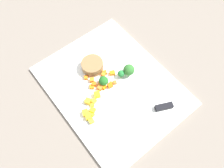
# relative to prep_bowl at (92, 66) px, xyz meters

# --- Properties ---
(ground_plane) EXTENTS (4.00, 4.00, 0.00)m
(ground_plane) POSITION_rel_prep_bowl_xyz_m (-0.10, -0.01, -0.03)
(ground_plane) COLOR slate
(cutting_board) EXTENTS (0.50, 0.40, 0.01)m
(cutting_board) POSITION_rel_prep_bowl_xyz_m (-0.10, -0.01, -0.02)
(cutting_board) COLOR white
(cutting_board) RESTS_ON ground_plane
(prep_bowl) EXTENTS (0.08, 0.08, 0.03)m
(prep_bowl) POSITION_rel_prep_bowl_xyz_m (0.00, 0.00, 0.00)
(prep_bowl) COLOR olive
(prep_bowl) RESTS_ON cutting_board
(chef_knife) EXTENTS (0.16, 0.30, 0.02)m
(chef_knife) POSITION_rel_prep_bowl_xyz_m (-0.24, -0.02, -0.01)
(chef_knife) COLOR silver
(chef_knife) RESTS_ON cutting_board
(carrot_dice_0) EXTENTS (0.02, 0.02, 0.01)m
(carrot_dice_0) POSITION_rel_prep_bowl_xyz_m (-0.07, 0.01, -0.01)
(carrot_dice_0) COLOR orange
(carrot_dice_0) RESTS_ON cutting_board
(carrot_dice_1) EXTENTS (0.02, 0.02, 0.01)m
(carrot_dice_1) POSITION_rel_prep_bowl_xyz_m (-0.04, 0.03, -0.01)
(carrot_dice_1) COLOR orange
(carrot_dice_1) RESTS_ON cutting_board
(carrot_dice_2) EXTENTS (0.02, 0.02, 0.01)m
(carrot_dice_2) POSITION_rel_prep_bowl_xyz_m (-0.10, -0.01, -0.01)
(carrot_dice_2) COLOR orange
(carrot_dice_2) RESTS_ON cutting_board
(carrot_dice_3) EXTENTS (0.02, 0.02, 0.02)m
(carrot_dice_3) POSITION_rel_prep_bowl_xyz_m (-0.10, -0.00, -0.01)
(carrot_dice_3) COLOR orange
(carrot_dice_3) RESTS_ON cutting_board
(carrot_dice_4) EXTENTS (0.02, 0.02, 0.02)m
(carrot_dice_4) POSITION_rel_prep_bowl_xyz_m (-0.06, 0.04, -0.01)
(carrot_dice_4) COLOR orange
(carrot_dice_4) RESTS_ON cutting_board
(carrot_dice_5) EXTENTS (0.02, 0.02, 0.02)m
(carrot_dice_5) POSITION_rel_prep_bowl_xyz_m (-0.09, 0.03, -0.01)
(carrot_dice_5) COLOR orange
(carrot_dice_5) RESTS_ON cutting_board
(carrot_dice_6) EXTENTS (0.02, 0.02, 0.01)m
(carrot_dice_6) POSITION_rel_prep_bowl_xyz_m (-0.05, -0.02, -0.01)
(carrot_dice_6) COLOR orange
(carrot_dice_6) RESTS_ON cutting_board
(carrot_dice_7) EXTENTS (0.02, 0.02, 0.01)m
(carrot_dice_7) POSITION_rel_prep_bowl_xyz_m (-0.06, 0.05, -0.01)
(carrot_dice_7) COLOR orange
(carrot_dice_7) RESTS_ON cutting_board
(carrot_dice_8) EXTENTS (0.02, 0.02, 0.01)m
(carrot_dice_8) POSITION_rel_prep_bowl_xyz_m (-0.07, -0.04, -0.01)
(carrot_dice_8) COLOR orange
(carrot_dice_8) RESTS_ON cutting_board
(carrot_dice_9) EXTENTS (0.02, 0.02, 0.01)m
(carrot_dice_9) POSITION_rel_prep_bowl_xyz_m (-0.09, 0.02, -0.01)
(carrot_dice_9) COLOR orange
(carrot_dice_9) RESTS_ON cutting_board
(carrot_dice_10) EXTENTS (0.02, 0.01, 0.01)m
(carrot_dice_10) POSITION_rel_prep_bowl_xyz_m (-0.05, -0.01, -0.01)
(carrot_dice_10) COLOR orange
(carrot_dice_10) RESTS_ON cutting_board
(carrot_dice_11) EXTENTS (0.02, 0.02, 0.01)m
(carrot_dice_11) POSITION_rel_prep_bowl_xyz_m (-0.08, 0.02, -0.01)
(carrot_dice_11) COLOR orange
(carrot_dice_11) RESTS_ON cutting_board
(carrot_dice_12) EXTENTS (0.02, 0.02, 0.01)m
(carrot_dice_12) POSITION_rel_prep_bowl_xyz_m (-0.10, -0.02, -0.01)
(carrot_dice_12) COLOR orange
(carrot_dice_12) RESTS_ON cutting_board
(carrot_dice_13) EXTENTS (0.02, 0.02, 0.01)m
(carrot_dice_13) POSITION_rel_prep_bowl_xyz_m (-0.02, 0.05, -0.01)
(carrot_dice_13) COLOR orange
(carrot_dice_13) RESTS_ON cutting_board
(pepper_dice_0) EXTENTS (0.02, 0.02, 0.02)m
(pepper_dice_0) POSITION_rel_prep_bowl_xyz_m (-0.16, 0.13, -0.01)
(pepper_dice_0) COLOR yellow
(pepper_dice_0) RESTS_ON cutting_board
(pepper_dice_1) EXTENTS (0.03, 0.03, 0.02)m
(pepper_dice_1) POSITION_rel_prep_bowl_xyz_m (-0.10, 0.06, -0.01)
(pepper_dice_1) COLOR yellow
(pepper_dice_1) RESTS_ON cutting_board
(pepper_dice_2) EXTENTS (0.02, 0.02, 0.01)m
(pepper_dice_2) POSITION_rel_prep_bowl_xyz_m (-0.11, 0.08, -0.01)
(pepper_dice_2) COLOR yellow
(pepper_dice_2) RESTS_ON cutting_board
(pepper_dice_3) EXTENTS (0.02, 0.02, 0.02)m
(pepper_dice_3) POSITION_rel_prep_bowl_xyz_m (-0.14, 0.10, -0.01)
(pepper_dice_3) COLOR yellow
(pepper_dice_3) RESTS_ON cutting_board
(pepper_dice_4) EXTENTS (0.03, 0.03, 0.02)m
(pepper_dice_4) POSITION_rel_prep_bowl_xyz_m (-0.13, 0.13, -0.01)
(pepper_dice_4) COLOR yellow
(pepper_dice_4) RESTS_ON cutting_board
(pepper_dice_5) EXTENTS (0.03, 0.03, 0.02)m
(pepper_dice_5) POSITION_rel_prep_bowl_xyz_m (-0.10, 0.09, -0.01)
(pepper_dice_5) COLOR yellow
(pepper_dice_5) RESTS_ON cutting_board
(pepper_dice_6) EXTENTS (0.01, 0.01, 0.01)m
(pepper_dice_6) POSITION_rel_prep_bowl_xyz_m (-0.15, 0.11, -0.01)
(pepper_dice_6) COLOR yellow
(pepper_dice_6) RESTS_ON cutting_board
(pepper_dice_7) EXTENTS (0.01, 0.01, 0.01)m
(pepper_dice_7) POSITION_rel_prep_bowl_xyz_m (-0.12, 0.09, -0.01)
(pepper_dice_7) COLOR yellow
(pepper_dice_7) RESTS_ON cutting_board
(pepper_dice_8) EXTENTS (0.03, 0.03, 0.02)m
(pepper_dice_8) POSITION_rel_prep_bowl_xyz_m (-0.15, 0.12, -0.01)
(pepper_dice_8) COLOR yellow
(pepper_dice_8) RESTS_ON cutting_board
(broccoli_floret_0) EXTENTS (0.02, 0.02, 0.03)m
(broccoli_floret_0) POSITION_rel_prep_bowl_xyz_m (-0.09, -0.06, 0.00)
(broccoli_floret_0) COLOR #90B55C
(broccoli_floret_0) RESTS_ON cutting_board
(broccoli_floret_1) EXTENTS (0.04, 0.04, 0.05)m
(broccoli_floret_1) POSITION_rel_prep_bowl_xyz_m (-0.10, -0.09, 0.01)
(broccoli_floret_1) COLOR #88B559
(broccoli_floret_1) RESTS_ON cutting_board
(broccoli_floret_2) EXTENTS (0.03, 0.03, 0.04)m
(broccoli_floret_2) POSITION_rel_prep_bowl_xyz_m (-0.08, 0.01, 0.01)
(broccoli_floret_2) COLOR #91BA61
(broccoli_floret_2) RESTS_ON cutting_board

